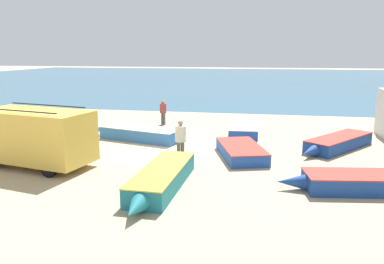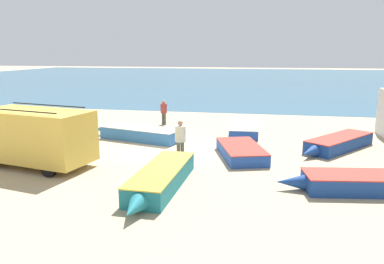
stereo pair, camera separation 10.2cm
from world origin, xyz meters
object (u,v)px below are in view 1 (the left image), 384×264
at_px(fishing_rowboat_0, 244,128).
at_px(fishing_rowboat_1, 241,151).
at_px(fishing_rowboat_2, 137,133).
at_px(fishing_rowboat_3, 368,182).
at_px(fishing_rowboat_4, 161,179).
at_px(fishing_rowboat_5, 337,143).
at_px(parked_van, 35,136).
at_px(fisherman_0, 181,137).
at_px(fishing_rowboat_6, 54,127).
at_px(fisherman_1, 163,110).

bearing_deg(fishing_rowboat_0, fishing_rowboat_1, 179.14).
relative_size(fishing_rowboat_2, fishing_rowboat_3, 0.97).
bearing_deg(fishing_rowboat_4, fishing_rowboat_5, 135.91).
distance_m(parked_van, fisherman_0, 6.05).
xyz_separation_m(fishing_rowboat_6, fisherman_1, (5.93, 3.25, 0.69)).
bearing_deg(parked_van, fishing_rowboat_1, -148.41).
relative_size(fishing_rowboat_0, fisherman_0, 2.64).
height_order(fishing_rowboat_6, fisherman_0, fisherman_0).
bearing_deg(fishing_rowboat_5, fisherman_1, -76.65).
distance_m(fishing_rowboat_2, fishing_rowboat_6, 5.76).
xyz_separation_m(fishing_rowboat_4, fisherman_1, (-2.95, 11.41, 0.62)).
bearing_deg(fishing_rowboat_2, fisherman_1, -78.11).
relative_size(parked_van, fisherman_1, 3.23).
height_order(fishing_rowboat_1, fishing_rowboat_4, fishing_rowboat_4).
height_order(fishing_rowboat_3, fisherman_1, fisherman_1).
xyz_separation_m(fishing_rowboat_2, fisherman_1, (0.29, 4.40, 0.62)).
distance_m(fishing_rowboat_2, fisherman_0, 4.82).
distance_m(fishing_rowboat_1, fishing_rowboat_2, 6.19).
xyz_separation_m(fishing_rowboat_2, fisherman_0, (3.19, -3.54, 0.73)).
distance_m(fishing_rowboat_1, fishing_rowboat_4, 5.28).
bearing_deg(fisherman_0, fishing_rowboat_1, -94.09).
xyz_separation_m(parked_van, fishing_rowboat_0, (8.16, 8.12, -1.01)).
bearing_deg(fishing_rowboat_3, fisherman_0, -26.89).
height_order(parked_van, fishing_rowboat_0, parked_van).
bearing_deg(fisherman_1, fishing_rowboat_2, 6.53).
bearing_deg(fisherman_1, fishing_rowboat_6, -51.01).
bearing_deg(parked_van, fishing_rowboat_0, -123.67).
xyz_separation_m(fishing_rowboat_3, fishing_rowboat_4, (-7.01, -1.08, 0.04)).
relative_size(fishing_rowboat_3, fisherman_1, 3.53).
bearing_deg(fishing_rowboat_4, parked_van, -103.82).
relative_size(fishing_rowboat_0, fisherman_1, 2.96).
distance_m(fishing_rowboat_6, fisherman_1, 6.80).
bearing_deg(fishing_rowboat_4, fisherman_1, -163.65).
xyz_separation_m(fishing_rowboat_0, fishing_rowboat_3, (4.65, -8.66, 0.02)).
bearing_deg(fisherman_1, fishing_rowboat_0, 82.87).
bearing_deg(parked_van, fishing_rowboat_6, -53.29).
height_order(fishing_rowboat_1, fisherman_1, fisherman_1).
bearing_deg(fisherman_0, fishing_rowboat_5, -93.91).
xyz_separation_m(fishing_rowboat_1, fisherman_0, (-2.54, -1.18, 0.80)).
distance_m(fishing_rowboat_1, fisherman_1, 8.69).
bearing_deg(fishing_rowboat_2, fishing_rowboat_1, 173.29).
xyz_separation_m(fishing_rowboat_4, fishing_rowboat_5, (7.04, 6.81, -0.03)).
bearing_deg(fishing_rowboat_5, fishing_rowboat_4, -7.89).
height_order(fishing_rowboat_1, fishing_rowboat_2, fishing_rowboat_2).
bearing_deg(fisherman_1, parked_van, -5.97).
bearing_deg(fisherman_0, fishing_rowboat_0, -50.15).
bearing_deg(fishing_rowboat_1, fishing_rowboat_4, 134.83).
relative_size(fishing_rowboat_6, fisherman_1, 3.14).
distance_m(fishing_rowboat_0, fishing_rowboat_6, 11.35).
xyz_separation_m(fishing_rowboat_4, fishing_rowboat_6, (-8.88, 8.16, -0.07)).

